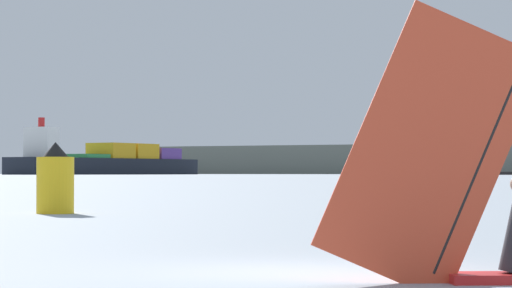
# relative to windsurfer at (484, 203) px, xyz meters

# --- Properties ---
(ground_plane) EXTENTS (4000.00, 4000.00, 0.00)m
(ground_plane) POSITION_rel_windsurfer_xyz_m (-2.31, 1.07, -0.99)
(ground_plane) COLOR #9EA8B2
(windsurfer) EXTENTS (4.18, 1.21, 3.92)m
(windsurfer) POSITION_rel_windsurfer_xyz_m (0.00, 0.00, 0.00)
(windsurfer) COLOR red
(windsurfer) RESTS_ON ground_plane
(cargo_ship) EXTENTS (91.42, 167.89, 35.66)m
(cargo_ship) POSITION_rel_windsurfer_xyz_m (-216.95, 714.14, 7.79)
(cargo_ship) COLOR black
(cargo_ship) RESTS_ON ground_plane
(distant_headland) EXTENTS (949.13, 563.79, 24.20)m
(distant_headland) POSITION_rel_windsurfer_xyz_m (-256.56, 1123.65, 11.11)
(distant_headland) COLOR #60665B
(distant_headland) RESTS_ON ground_plane
(channel_buoy) EXTENTS (1.25, 1.25, 2.39)m
(channel_buoy) POSITION_rel_windsurfer_xyz_m (-13.11, 21.59, 0.09)
(channel_buoy) COLOR yellow
(channel_buoy) RESTS_ON ground_plane
(small_sailboat) EXTENTS (8.41, 6.80, 10.46)m
(small_sailboat) POSITION_rel_windsurfer_xyz_m (-0.22, 183.51, -0.08)
(small_sailboat) COLOR white
(small_sailboat) RESTS_ON ground_plane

